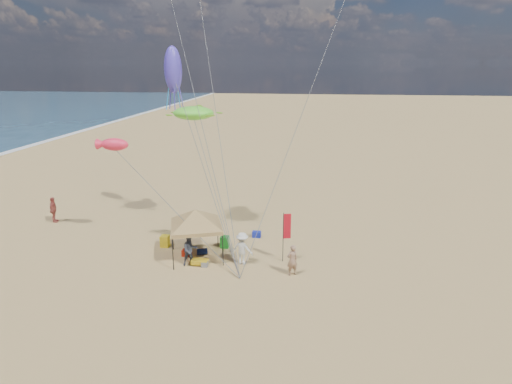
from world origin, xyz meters
The scene contains 18 objects.
ground centered at (0.00, 0.00, 0.00)m, with size 280.00×280.00×0.00m, color tan.
canopy_tent centered at (-3.39, 2.78, 2.80)m, with size 5.16×5.16×3.36m.
feather_flag centered at (1.69, 2.95, 1.94)m, with size 0.43×0.13×2.90m.
cooler_red centered at (-4.03, 2.87, 0.19)m, with size 0.54×0.38×0.38m, color #AC1E0D.
cooler_blue centered at (-0.41, 6.20, 0.19)m, with size 0.54×0.38×0.38m, color #121F97.
bag_navy centered at (-3.20, 3.17, 0.18)m, with size 0.36×0.36×0.60m, color black.
bag_orange centered at (-5.40, 6.11, 0.18)m, with size 0.36×0.36×0.60m, color #E1520C.
chair_green centered at (-2.10, 4.37, 0.35)m, with size 0.50×0.50×0.70m, color #16791F.
chair_yellow centered at (-5.73, 3.98, 0.35)m, with size 0.50×0.50×0.70m, color yellow.
crate_grey centered at (-2.66, 1.67, 0.14)m, with size 0.34×0.30×0.28m, color slate.
beach_cart centered at (-2.98, 1.81, 0.20)m, with size 0.90×0.50×0.24m, color gold.
person_near_a centered at (2.14, 1.37, 0.85)m, with size 0.62×0.41×1.70m, color #A67C5F.
person_near_b centered at (-3.50, 1.80, 0.89)m, with size 0.86×0.67×1.77m, color #3A404F.
person_near_c centered at (-0.67, 2.29, 0.93)m, with size 1.20×0.69×1.85m, color silver.
person_far_a centered at (-14.85, 6.95, 0.91)m, with size 1.07×0.45×1.83m, color #A5483F.
turtle_kite centered at (-4.64, 7.51, 7.69)m, with size 2.61×2.09×0.87m, color #65EC33.
fish_kite centered at (-8.53, 4.27, 6.18)m, with size 1.67×0.83×0.74m, color #FF2B4C.
squid_kite centered at (-6.06, 8.23, 10.32)m, with size 1.13×1.13×2.95m, color #4E3ED1.
Camera 1 is at (3.07, -19.17, 10.73)m, focal length 30.13 mm.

